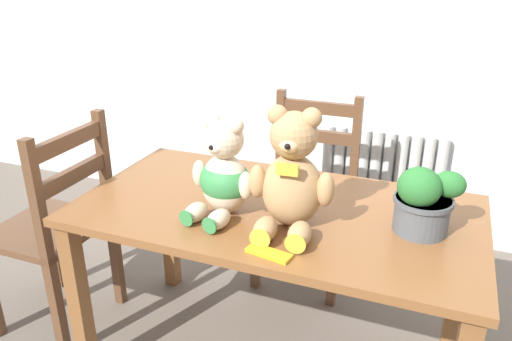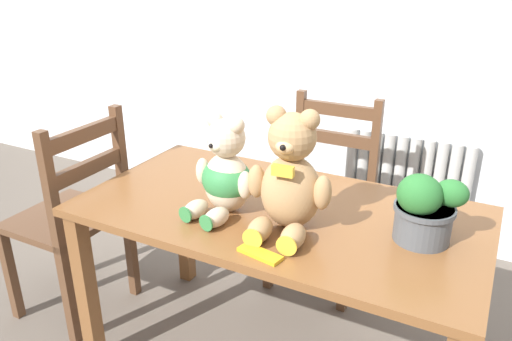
{
  "view_description": "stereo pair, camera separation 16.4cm",
  "coord_description": "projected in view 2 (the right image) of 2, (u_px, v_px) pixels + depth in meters",
  "views": [
    {
      "loc": [
        0.51,
        -1.13,
        1.51
      ],
      "look_at": [
        -0.04,
        0.28,
        0.88
      ],
      "focal_mm": 35.0,
      "sensor_mm": 36.0,
      "label": 1
    },
    {
      "loc": [
        0.66,
        -1.06,
        1.51
      ],
      "look_at": [
        -0.04,
        0.28,
        0.88
      ],
      "focal_mm": 35.0,
      "sensor_mm": 36.0,
      "label": 2
    }
  ],
  "objects": [
    {
      "name": "teddy_bear_right",
      "position": [
        290.0,
        179.0,
        1.57
      ],
      "size": [
        0.28,
        0.29,
        0.4
      ],
      "rotation": [
        0.0,
        0.0,
        3.22
      ],
      "color": "tan",
      "rests_on": "dining_table"
    },
    {
      "name": "wooden_chair_side",
      "position": [
        73.0,
        218.0,
        2.18
      ],
      "size": [
        0.4,
        0.43,
        0.95
      ],
      "rotation": [
        0.0,
        0.0,
        1.57
      ],
      "color": "brown",
      "rests_on": "ground_plane"
    },
    {
      "name": "wall_back",
      "position": [
        386.0,
        6.0,
        2.58
      ],
      "size": [
        8.0,
        0.04,
        2.6
      ],
      "primitive_type": "cube",
      "color": "silver",
      "rests_on": "ground_plane"
    },
    {
      "name": "teddy_bear_left",
      "position": [
        225.0,
        174.0,
        1.69
      ],
      "size": [
        0.25,
        0.27,
        0.35
      ],
      "rotation": [
        0.0,
        0.0,
        2.96
      ],
      "color": "beige",
      "rests_on": "dining_table"
    },
    {
      "name": "wooden_chair_behind",
      "position": [
        325.0,
        195.0,
        2.44
      ],
      "size": [
        0.43,
        0.4,
        0.93
      ],
      "rotation": [
        0.0,
        0.0,
        3.14
      ],
      "color": "brown",
      "rests_on": "ground_plane"
    },
    {
      "name": "chocolate_bar",
      "position": [
        260.0,
        254.0,
        1.48
      ],
      "size": [
        0.15,
        0.07,
        0.01
      ],
      "primitive_type": "cube",
      "rotation": [
        0.0,
        0.0,
        -0.18
      ],
      "color": "gold",
      "rests_on": "dining_table"
    },
    {
      "name": "radiator",
      "position": [
        403.0,
        196.0,
        2.82
      ],
      "size": [
        0.7,
        0.1,
        0.64
      ],
      "color": "beige",
      "rests_on": "ground_plane"
    },
    {
      "name": "potted_plant",
      "position": [
        425.0,
        208.0,
        1.52
      ],
      "size": [
        0.21,
        0.19,
        0.23
      ],
      "color": "#4C5156",
      "rests_on": "dining_table"
    },
    {
      "name": "dining_table",
      "position": [
        278.0,
        232.0,
        1.8
      ],
      "size": [
        1.42,
        0.75,
        0.7
      ],
      "color": "brown",
      "rests_on": "ground_plane"
    }
  ]
}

